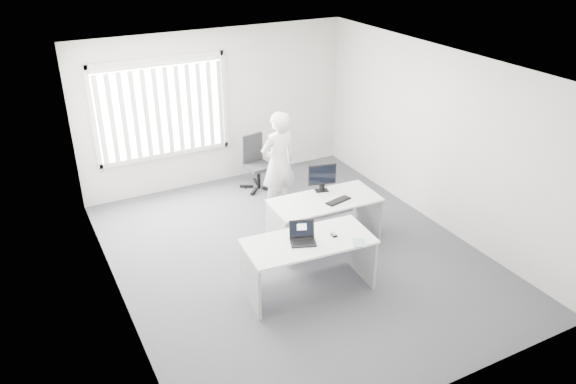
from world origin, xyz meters
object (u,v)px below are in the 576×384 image
person (278,163)px  desk_near (308,254)px  laptop (303,235)px  office_chair (257,172)px  desk_far (325,212)px  monitor (322,178)px

person → desk_near: bearing=66.2°
person → laptop: (-0.74, -2.17, 0.00)m
office_chair → person: size_ratio=0.56×
desk_near → desk_far: desk_near is taller
laptop → monitor: size_ratio=0.75×
desk_far → monitor: monitor is taller
desk_near → laptop: 0.35m
desk_far → monitor: (0.11, 0.27, 0.42)m
monitor → desk_far: bearing=-97.6°
desk_far → office_chair: (-0.09, 2.23, -0.22)m
desk_far → desk_near: bearing=-128.2°
desk_near → person: (0.64, 2.14, 0.34)m
office_chair → monitor: monitor is taller
laptop → desk_near: bearing=37.9°
desk_near → laptop: laptop is taller
desk_far → laptop: laptop is taller
person → monitor: size_ratio=4.08×
office_chair → person: person is taller
desk_near → monitor: bearing=57.5°
office_chair → laptop: size_ratio=3.07×
desk_near → office_chair: office_chair is taller
desk_near → monitor: size_ratio=3.98×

